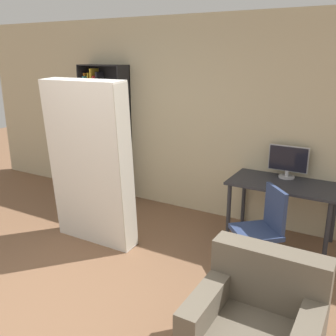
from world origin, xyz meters
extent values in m
plane|color=brown|center=(0.00, 0.00, 0.00)|extent=(16.00, 16.00, 0.00)
cube|color=#C6B793|center=(0.00, 3.06, 1.35)|extent=(8.00, 0.06, 2.70)
cube|color=#2D2D33|center=(1.37, 2.70, 0.73)|extent=(1.24, 0.67, 0.03)
cylinder|color=#2D2D33|center=(0.81, 2.42, 0.36)|extent=(0.05, 0.05, 0.72)
cylinder|color=#2D2D33|center=(1.93, 2.42, 0.36)|extent=(0.05, 0.05, 0.72)
cylinder|color=#2D2D33|center=(0.81, 2.97, 0.36)|extent=(0.05, 0.05, 0.72)
cylinder|color=#2D2D33|center=(1.93, 2.97, 0.36)|extent=(0.05, 0.05, 0.72)
cylinder|color=#B7B7BC|center=(1.35, 2.92, 0.76)|extent=(0.19, 0.19, 0.02)
cylinder|color=#B7B7BC|center=(1.35, 2.92, 0.80)|extent=(0.04, 0.04, 0.07)
cube|color=#B7B7BC|center=(1.35, 2.92, 0.99)|extent=(0.47, 0.02, 0.32)
cube|color=black|center=(1.35, 2.92, 0.99)|extent=(0.45, 0.03, 0.29)
cylinder|color=#4C4C51|center=(1.30, 1.93, 0.01)|extent=(0.52, 0.52, 0.03)
cylinder|color=#4C4C51|center=(1.30, 1.93, 0.21)|extent=(0.05, 0.05, 0.36)
cube|color=navy|center=(1.30, 1.93, 0.42)|extent=(0.62, 0.62, 0.05)
cube|color=navy|center=(1.44, 2.06, 0.67)|extent=(0.30, 0.32, 0.45)
cube|color=black|center=(-1.80, 2.88, 1.03)|extent=(0.02, 0.30, 2.05)
cube|color=black|center=(-1.05, 2.88, 1.03)|extent=(0.02, 0.30, 2.05)
cube|color=black|center=(-1.43, 3.02, 1.03)|extent=(0.77, 0.02, 2.05)
cube|color=black|center=(-1.43, 2.88, 0.01)|extent=(0.73, 0.27, 0.02)
cube|color=black|center=(-1.43, 2.88, 0.52)|extent=(0.73, 0.27, 0.02)
cube|color=black|center=(-1.43, 2.88, 1.03)|extent=(0.73, 0.27, 0.02)
cube|color=black|center=(-1.43, 2.88, 1.53)|extent=(0.73, 0.27, 0.02)
cube|color=black|center=(-1.43, 2.88, 2.04)|extent=(0.73, 0.27, 0.02)
cube|color=#7A2D84|center=(-1.77, 2.87, 0.22)|extent=(0.03, 0.17, 0.41)
cube|color=silver|center=(-1.73, 2.88, 0.18)|extent=(0.03, 0.22, 0.33)
cube|color=#287A38|center=(-1.69, 2.87, 0.23)|extent=(0.02, 0.22, 0.43)
cube|color=#1E4C9E|center=(-1.67, 2.86, 0.17)|extent=(0.02, 0.16, 0.31)
cube|color=#232328|center=(-1.63, 2.90, 0.24)|extent=(0.03, 0.17, 0.44)
cube|color=#1E4C9E|center=(-1.59, 2.90, 0.22)|extent=(0.03, 0.17, 0.40)
cube|color=red|center=(-1.56, 2.87, 0.19)|extent=(0.02, 0.18, 0.35)
cube|color=orange|center=(-1.53, 2.86, 0.24)|extent=(0.03, 0.17, 0.44)
cube|color=#232328|center=(-1.76, 2.87, 0.69)|extent=(0.04, 0.17, 0.33)
cube|color=brown|center=(-1.72, 2.85, 0.69)|extent=(0.03, 0.16, 0.32)
cube|color=red|center=(-1.68, 2.90, 0.73)|extent=(0.04, 0.21, 0.41)
cube|color=brown|center=(-1.64, 2.93, 0.68)|extent=(0.04, 0.15, 0.31)
cube|color=#7A2D84|center=(-1.60, 2.88, 0.73)|extent=(0.02, 0.21, 0.41)
cube|color=silver|center=(-1.57, 2.88, 0.70)|extent=(0.02, 0.18, 0.34)
cube|color=red|center=(-1.76, 2.91, 1.20)|extent=(0.03, 0.22, 0.33)
cube|color=#287A38|center=(-1.72, 2.88, 1.22)|extent=(0.04, 0.21, 0.38)
cube|color=teal|center=(-1.68, 2.83, 1.22)|extent=(0.03, 0.15, 0.37)
cube|color=#7A2D84|center=(-1.64, 2.88, 1.26)|extent=(0.04, 0.23, 0.44)
cube|color=silver|center=(-1.59, 2.86, 1.19)|extent=(0.04, 0.19, 0.30)
cube|color=#7A2D84|center=(-1.56, 2.90, 1.22)|extent=(0.02, 0.18, 0.38)
cube|color=gold|center=(-1.52, 2.87, 1.21)|extent=(0.03, 0.22, 0.34)
cube|color=orange|center=(-1.76, 2.91, 1.73)|extent=(0.03, 0.16, 0.38)
cube|color=teal|center=(-1.73, 2.87, 1.71)|extent=(0.03, 0.18, 0.34)
cube|color=gold|center=(-1.69, 2.91, 1.74)|extent=(0.02, 0.17, 0.39)
cube|color=#7A2D84|center=(-1.65, 2.89, 1.69)|extent=(0.03, 0.19, 0.29)
cube|color=silver|center=(-1.62, 2.90, 1.70)|extent=(0.02, 0.18, 0.31)
cube|color=gold|center=(-1.59, 2.87, 1.77)|extent=(0.03, 0.18, 0.45)
cube|color=brown|center=(-1.55, 2.87, 1.70)|extent=(0.03, 0.21, 0.32)
cube|color=red|center=(-1.52, 2.84, 1.72)|extent=(0.03, 0.16, 0.35)
cube|color=#232328|center=(-1.49, 2.87, 1.75)|extent=(0.03, 0.17, 0.41)
cube|color=silver|center=(-0.59, 1.56, 0.97)|extent=(1.05, 0.35, 1.94)
cube|color=beige|center=(-0.07, 1.56, 0.97)|extent=(0.01, 0.36, 1.90)
cube|color=#665B4C|center=(1.72, 0.87, 0.62)|extent=(0.85, 0.20, 0.45)
cube|color=#665B4C|center=(1.37, 0.57, 0.50)|extent=(0.16, 0.80, 0.20)
cube|color=#665B4C|center=(2.06, 0.57, 0.50)|extent=(0.16, 0.80, 0.20)
camera|label=1|loc=(2.27, -1.59, 2.19)|focal=40.00mm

